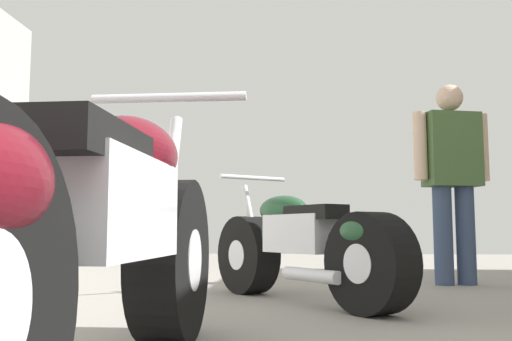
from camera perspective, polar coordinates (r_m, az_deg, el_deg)
The scene contains 4 objects.
ground_plane at distance 3.39m, azimuth 0.86°, elevation -14.07°, with size 16.57×16.57×0.00m, color gray.
motorcycle_maroon_cruiser at distance 1.71m, azimuth -15.45°, elevation -6.67°, with size 0.67×2.27×1.06m.
motorcycle_black_naked at distance 3.78m, azimuth 4.79°, elevation -7.63°, with size 1.30×1.64×0.89m.
mechanic_in_blue at distance 5.35m, azimuth 19.06°, elevation 0.04°, with size 0.72×0.36×1.78m.
Camera 1 is at (0.18, 0.10, 0.48)m, focal length 39.88 mm.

